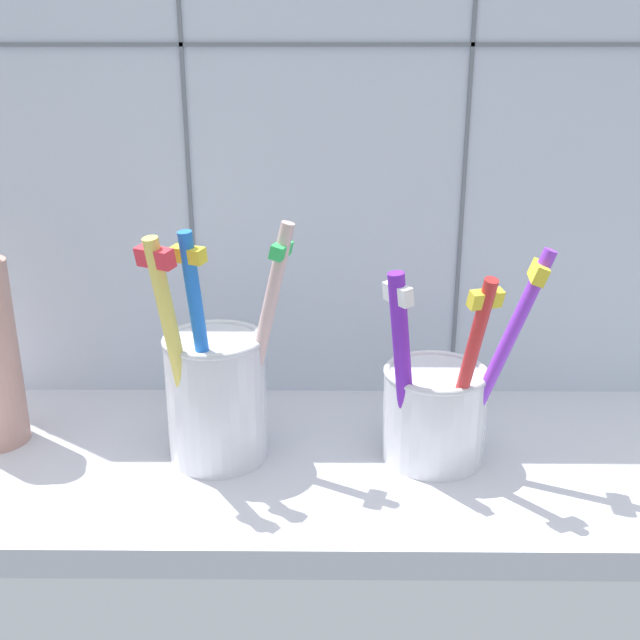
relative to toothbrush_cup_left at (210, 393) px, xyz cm
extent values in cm
cube|color=silver|center=(7.60, 0.59, -6.19)|extent=(64.00, 22.00, 2.00)
cube|color=silver|center=(7.60, 12.59, 15.31)|extent=(64.00, 2.00, 45.00)
cube|color=slate|center=(-3.07, 11.49, 15.31)|extent=(0.30, 0.20, 45.00)
cube|color=slate|center=(18.26, 11.49, 15.31)|extent=(0.30, 0.20, 45.00)
cube|color=slate|center=(7.60, 11.49, 22.64)|extent=(64.00, 0.20, 0.30)
cylinder|color=silver|center=(-0.01, 0.16, -0.73)|extent=(6.91, 6.91, 8.92)
torus|color=silver|center=(-0.01, 0.16, 3.73)|extent=(7.07, 7.07, 0.50)
cylinder|color=#EAD35A|center=(-2.03, -2.09, 3.45)|extent=(2.98, 4.10, 16.65)
cube|color=#E5333F|center=(-2.69, -3.20, 10.43)|extent=(2.72, 2.19, 1.31)
cylinder|color=blue|center=(-0.46, -1.45, 3.53)|extent=(2.25, 3.25, 16.75)
cube|color=yellow|center=(-0.86, -2.24, 10.36)|extent=(2.41, 1.87, 1.05)
cylinder|color=beige|center=(3.25, -0.24, 3.63)|extent=(5.05, 2.24, 17.04)
cube|color=green|center=(4.75, -0.68, 10.26)|extent=(1.58, 2.42, 1.04)
cylinder|color=white|center=(15.20, 0.16, -1.92)|extent=(7.16, 7.16, 6.54)
torus|color=silver|center=(15.20, 0.16, 1.35)|extent=(7.31, 7.31, 0.50)
cylinder|color=purple|center=(12.69, -1.60, 2.18)|extent=(3.03, 2.44, 14.08)
cube|color=white|center=(12.11, -1.95, 7.77)|extent=(1.95, 2.43, 1.26)
cylinder|color=#8B38DD|center=(18.92, -1.21, 2.87)|extent=(6.15, 1.74, 15.60)
cube|color=yellow|center=(20.91, -1.49, 9.06)|extent=(1.46, 2.66, 1.35)
cylinder|color=red|center=(16.61, -2.39, 2.31)|extent=(2.63, 5.07, 14.45)
cube|color=yellow|center=(17.19, -3.92, 8.10)|extent=(2.33, 1.68, 1.23)
camera|label=1|loc=(7.99, -46.52, 21.79)|focal=41.84mm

